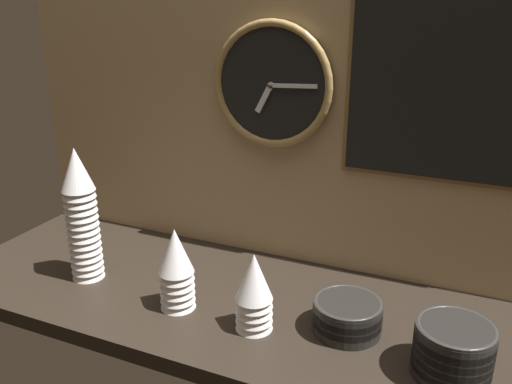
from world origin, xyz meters
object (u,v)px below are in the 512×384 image
Objects in this scene: bowl_stack_right at (347,315)px; cup_stack_left at (82,215)px; bowl_stack_far_right at (453,349)px; cup_stack_center at (176,269)px; cup_stack_center_right at (254,292)px; wall_clock at (272,85)px; menu_board at (437,75)px.

cup_stack_left is at bearing -176.76° from bowl_stack_right.
cup_stack_left is 2.30× the size of bowl_stack_far_right.
bowl_stack_right is at bearing 9.95° from cup_stack_center.
cup_stack_center is 1.32× the size of bowl_stack_right.
cup_stack_center_right is 0.52× the size of cup_stack_left.
wall_clock is (10.15, 33.42, 38.80)cm from cup_stack_center.
wall_clock is (-52.20, 32.81, 43.08)cm from bowl_stack_far_right.
menu_board is at bearing 68.93° from bowl_stack_right.
menu_board is (50.18, 34.31, 43.40)cm from cup_stack_center.
wall_clock is at bearing 73.11° from cup_stack_center.
cup_stack_left is at bearing 174.18° from cup_stack_center.
cup_stack_left is (-29.71, 3.03, 7.56)cm from cup_stack_center.
cup_stack_center is 30.80cm from cup_stack_left.
bowl_stack_right is 59.96cm from wall_clock.
cup_stack_center_right reaches higher than bowl_stack_far_right.
bowl_stack_far_right is at bearing -32.15° from wall_clock.
wall_clock is at bearing -178.73° from menu_board.
menu_board reaches higher than cup_stack_left.
cup_stack_center_right is 50.86cm from cup_stack_left.
wall_clock is (39.86, 30.39, 31.25)cm from cup_stack_left.
cup_stack_left is 70.81cm from bowl_stack_right.
cup_stack_center is at bearing -179.44° from bowl_stack_far_right.
bowl_stack_far_right reaches higher than bowl_stack_right.
cup_stack_center is 40.72cm from bowl_stack_right.
menu_board is (79.89, 31.28, 35.84)cm from cup_stack_left.
cup_stack_left is at bearing 178.50° from bowl_stack_far_right.
wall_clock is at bearing 37.32° from cup_stack_left.
cup_stack_left is 1.09× the size of wall_clock.
menu_board is at bearing 1.27° from wall_clock.
cup_stack_center reaches higher than cup_stack_center_right.
bowl_stack_right is at bearing 3.24° from cup_stack_left.
wall_clock reaches higher than cup_stack_center.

